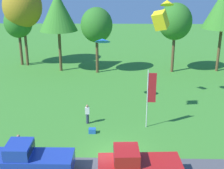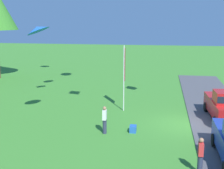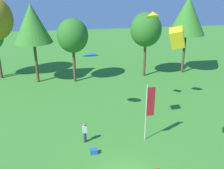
{
  "view_description": "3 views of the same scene",
  "coord_description": "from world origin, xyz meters",
  "px_view_note": "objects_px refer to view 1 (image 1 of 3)",
  "views": [
    {
      "loc": [
        0.19,
        -18.7,
        12.04
      ],
      "look_at": [
        -0.31,
        5.38,
        3.39
      ],
      "focal_mm": 50.0,
      "sensor_mm": 36.0,
      "label": 1
    },
    {
      "loc": [
        -19.99,
        1.67,
        6.93
      ],
      "look_at": [
        2.14,
        5.3,
        2.08
      ],
      "focal_mm": 50.0,
      "sensor_mm": 36.0,
      "label": 2
    },
    {
      "loc": [
        -3.47,
        -13.39,
        12.24
      ],
      "look_at": [
        -0.09,
        5.23,
        4.83
      ],
      "focal_mm": 42.0,
      "sensor_mm": 36.0,
      "label": 3
    }
  ],
  "objects_px": {
    "tree_far_right": "(18,23)",
    "tree_center_back": "(97,25)",
    "person_watching_sky": "(19,145)",
    "kite_box_mid_center": "(160,20)",
    "car_pickup_by_flagpole": "(136,165)",
    "tree_lone_near": "(22,7)",
    "tree_far_left": "(175,22)",
    "car_pickup_far_end": "(30,159)",
    "tree_right_of_center": "(58,12)",
    "flag_banner": "(150,92)",
    "person_on_lawn": "(87,114)",
    "cooler_box": "(92,131)",
    "kite_delta_high_right": "(102,40)",
    "tree_left_of_center": "(224,8)",
    "kite_delta_high_left": "(167,2)"
  },
  "relations": [
    {
      "from": "tree_far_right",
      "to": "kite_box_mid_center",
      "type": "height_order",
      "value": "kite_box_mid_center"
    },
    {
      "from": "tree_far_right",
      "to": "kite_box_mid_center",
      "type": "bearing_deg",
      "value": -54.79
    },
    {
      "from": "cooler_box",
      "to": "kite_box_mid_center",
      "type": "relative_size",
      "value": 0.55
    },
    {
      "from": "car_pickup_by_flagpole",
      "to": "tree_far_right",
      "type": "relative_size",
      "value": 0.64
    },
    {
      "from": "tree_right_of_center",
      "to": "tree_lone_near",
      "type": "bearing_deg",
      "value": 154.17
    },
    {
      "from": "tree_far_right",
      "to": "tree_lone_near",
      "type": "height_order",
      "value": "tree_lone_near"
    },
    {
      "from": "flag_banner",
      "to": "tree_right_of_center",
      "type": "bearing_deg",
      "value": 122.71
    },
    {
      "from": "flag_banner",
      "to": "person_on_lawn",
      "type": "bearing_deg",
      "value": 174.07
    },
    {
      "from": "car_pickup_far_end",
      "to": "kite_box_mid_center",
      "type": "height_order",
      "value": "kite_box_mid_center"
    },
    {
      "from": "tree_center_back",
      "to": "tree_far_left",
      "type": "bearing_deg",
      "value": 3.1
    },
    {
      "from": "tree_lone_near",
      "to": "kite_box_mid_center",
      "type": "relative_size",
      "value": 10.53
    },
    {
      "from": "car_pickup_far_end",
      "to": "tree_far_left",
      "type": "height_order",
      "value": "tree_far_left"
    },
    {
      "from": "car_pickup_far_end",
      "to": "flag_banner",
      "type": "distance_m",
      "value": 10.62
    },
    {
      "from": "tree_center_back",
      "to": "tree_far_left",
      "type": "relative_size",
      "value": 0.94
    },
    {
      "from": "tree_lone_near",
      "to": "tree_center_back",
      "type": "height_order",
      "value": "tree_lone_near"
    },
    {
      "from": "tree_far_left",
      "to": "tree_center_back",
      "type": "bearing_deg",
      "value": -176.9
    },
    {
      "from": "car_pickup_by_flagpole",
      "to": "kite_delta_high_right",
      "type": "distance_m",
      "value": 13.37
    },
    {
      "from": "cooler_box",
      "to": "car_pickup_far_end",
      "type": "bearing_deg",
      "value": -122.05
    },
    {
      "from": "tree_right_of_center",
      "to": "kite_delta_high_right",
      "type": "relative_size",
      "value": 6.77
    },
    {
      "from": "car_pickup_by_flagpole",
      "to": "tree_far_left",
      "type": "xyz_separation_m",
      "value": [
        5.82,
        22.57,
        5.28
      ]
    },
    {
      "from": "tree_far_left",
      "to": "kite_box_mid_center",
      "type": "distance_m",
      "value": 20.36
    },
    {
      "from": "car_pickup_by_flagpole",
      "to": "cooler_box",
      "type": "bearing_deg",
      "value": 117.92
    },
    {
      "from": "car_pickup_far_end",
      "to": "kite_box_mid_center",
      "type": "distance_m",
      "value": 11.73
    },
    {
      "from": "person_watching_sky",
      "to": "tree_center_back",
      "type": "height_order",
      "value": "tree_center_back"
    },
    {
      "from": "car_pickup_by_flagpole",
      "to": "tree_lone_near",
      "type": "relative_size",
      "value": 0.48
    },
    {
      "from": "tree_lone_near",
      "to": "flag_banner",
      "type": "distance_m",
      "value": 24.02
    },
    {
      "from": "car_pickup_far_end",
      "to": "person_watching_sky",
      "type": "bearing_deg",
      "value": 122.75
    },
    {
      "from": "person_on_lawn",
      "to": "tree_right_of_center",
      "type": "relative_size",
      "value": 0.17
    },
    {
      "from": "cooler_box",
      "to": "kite_delta_high_left",
      "type": "distance_m",
      "value": 12.98
    },
    {
      "from": "tree_far_left",
      "to": "kite_delta_high_right",
      "type": "distance_m",
      "value": 13.43
    },
    {
      "from": "tree_far_right",
      "to": "kite_box_mid_center",
      "type": "relative_size",
      "value": 7.78
    },
    {
      "from": "flag_banner",
      "to": "cooler_box",
      "type": "distance_m",
      "value": 5.58
    },
    {
      "from": "tree_lone_near",
      "to": "tree_left_of_center",
      "type": "bearing_deg",
      "value": -4.88
    },
    {
      "from": "tree_right_of_center",
      "to": "kite_delta_high_left",
      "type": "distance_m",
      "value": 15.79
    },
    {
      "from": "tree_far_right",
      "to": "tree_lone_near",
      "type": "relative_size",
      "value": 0.74
    },
    {
      "from": "kite_box_mid_center",
      "to": "tree_far_left",
      "type": "bearing_deg",
      "value": 77.33
    },
    {
      "from": "tree_center_back",
      "to": "person_on_lawn",
      "type": "bearing_deg",
      "value": -89.57
    },
    {
      "from": "tree_far_right",
      "to": "flag_banner",
      "type": "relative_size",
      "value": 1.6
    },
    {
      "from": "tree_far_right",
      "to": "tree_center_back",
      "type": "bearing_deg",
      "value": -17.37
    },
    {
      "from": "tree_center_back",
      "to": "tree_left_of_center",
      "type": "bearing_deg",
      "value": 3.56
    },
    {
      "from": "car_pickup_by_flagpole",
      "to": "flag_banner",
      "type": "distance_m",
      "value": 7.53
    },
    {
      "from": "tree_right_of_center",
      "to": "tree_center_back",
      "type": "xyz_separation_m",
      "value": [
        4.79,
        -0.68,
        -1.53
      ]
    },
    {
      "from": "car_pickup_by_flagpole",
      "to": "tree_right_of_center",
      "type": "distance_m",
      "value": 25.13
    },
    {
      "from": "tree_far_left",
      "to": "kite_box_mid_center",
      "type": "relative_size",
      "value": 8.55
    },
    {
      "from": "tree_center_back",
      "to": "car_pickup_by_flagpole",
      "type": "bearing_deg",
      "value": -80.24
    },
    {
      "from": "tree_right_of_center",
      "to": "cooler_box",
      "type": "relative_size",
      "value": 17.74
    },
    {
      "from": "person_watching_sky",
      "to": "tree_far_right",
      "type": "relative_size",
      "value": 0.22
    },
    {
      "from": "tree_left_of_center",
      "to": "cooler_box",
      "type": "bearing_deg",
      "value": -131.06
    },
    {
      "from": "car_pickup_far_end",
      "to": "tree_far_right",
      "type": "relative_size",
      "value": 0.63
    },
    {
      "from": "kite_delta_high_left",
      "to": "flag_banner",
      "type": "bearing_deg",
      "value": -107.81
    }
  ]
}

